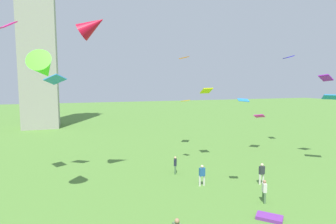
% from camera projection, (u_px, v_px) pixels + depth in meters
% --- Properties ---
extents(monument_obelisk, '(6.32, 6.32, 45.65)m').
position_uv_depth(monument_obelisk, '(36.00, 4.00, 49.72)').
color(monument_obelisk, '#A8A399').
rests_on(monument_obelisk, ground_plane).
extents(person_0, '(0.54, 0.27, 1.75)m').
position_uv_depth(person_0, '(202.00, 174.00, 22.13)').
color(person_0, silver).
rests_on(person_0, ground_plane).
extents(person_2, '(0.40, 0.49, 1.65)m').
position_uv_depth(person_2, '(175.00, 164.00, 25.11)').
color(person_2, '#51754C').
rests_on(person_2, ground_plane).
extents(person_3, '(0.38, 0.49, 1.64)m').
position_uv_depth(person_3, '(264.00, 190.00, 19.01)').
color(person_3, '#51754C').
rests_on(person_3, ground_plane).
extents(person_4, '(0.54, 0.34, 1.76)m').
position_uv_depth(person_4, '(262.00, 172.00, 22.54)').
color(person_4, silver).
rests_on(person_4, ground_plane).
extents(kite_flying_0, '(1.34, 1.61, 0.34)m').
position_uv_depth(kite_flying_0, '(289.00, 57.00, 34.72)').
color(kite_flying_0, '#1A0ECD').
extents(kite_flying_1, '(1.95, 1.85, 0.67)m').
position_uv_depth(kite_flying_1, '(259.00, 116.00, 33.75)').
color(kite_flying_1, '#CF1D9E').
extents(kite_flying_2, '(1.99, 1.84, 0.96)m').
position_uv_depth(kite_flying_2, '(55.00, 79.00, 23.72)').
color(kite_flying_2, '#3284CE').
extents(kite_flying_3, '(1.71, 1.40, 0.79)m').
position_uv_depth(kite_flying_3, '(326.00, 78.00, 29.27)').
color(kite_flying_3, purple).
extents(kite_flying_4, '(1.53, 1.76, 0.72)m').
position_uv_depth(kite_flying_4, '(8.00, 25.00, 20.25)').
color(kite_flying_4, '#E12183').
extents(kite_flying_5, '(2.06, 2.92, 2.40)m').
position_uv_depth(kite_flying_5, '(44.00, 69.00, 18.23)').
color(kite_flying_5, '#48F21D').
extents(kite_flying_6, '(2.84, 2.12, 2.33)m').
position_uv_depth(kite_flying_6, '(92.00, 26.00, 21.50)').
color(kite_flying_6, red).
extents(kite_flying_7, '(0.83, 0.97, 0.21)m').
position_uv_depth(kite_flying_7, '(186.00, 101.00, 27.83)').
color(kite_flying_7, gold).
extents(kite_flying_8, '(2.04, 1.95, 0.59)m').
position_uv_depth(kite_flying_8, '(332.00, 97.00, 27.11)').
color(kite_flying_8, blue).
extents(kite_flying_9, '(1.65, 1.79, 0.45)m').
position_uv_depth(kite_flying_9, '(184.00, 58.00, 32.50)').
color(kite_flying_9, orange).
extents(kite_flying_10, '(1.29, 1.60, 0.66)m').
position_uv_depth(kite_flying_10, '(206.00, 91.00, 28.91)').
color(kite_flying_10, '#CCCE0C').
extents(kite_flying_11, '(0.92, 0.77, 0.25)m').
position_uv_depth(kite_flying_11, '(243.00, 100.00, 19.80)').
color(kite_flying_11, '#2380EE').
extents(kite_bundle_1, '(1.72, 1.75, 0.21)m').
position_uv_depth(kite_bundle_1, '(269.00, 217.00, 16.76)').
color(kite_bundle_1, '#742F94').
rests_on(kite_bundle_1, ground_plane).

